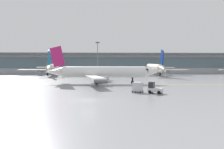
# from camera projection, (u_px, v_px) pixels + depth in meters

# --- Properties ---
(ground_plane) EXTENTS (400.00, 400.00, 0.00)m
(ground_plane) POSITION_uv_depth(u_px,v_px,m) (89.00, 100.00, 37.75)
(ground_plane) COLOR gray
(taxiway_centreline_stripe) EXTENTS (109.63, 9.77, 0.01)m
(taxiway_centreline_stripe) POSITION_uv_depth(u_px,v_px,m) (104.00, 84.00, 62.73)
(taxiway_centreline_stripe) COLOR yellow
(taxiway_centreline_stripe) RESTS_ON ground_plane
(terminal_concourse) EXTENTS (222.44, 11.00, 9.60)m
(terminal_concourse) POSITION_uv_depth(u_px,v_px,m) (94.00, 63.00, 121.87)
(terminal_concourse) COLOR #B2B7BC
(terminal_concourse) RESTS_ON ground_plane
(gate_airplane_1) EXTENTS (27.93, 30.07, 9.96)m
(gate_airplane_1) POSITION_uv_depth(u_px,v_px,m) (53.00, 68.00, 101.43)
(gate_airplane_1) COLOR silver
(gate_airplane_1) RESTS_ON ground_plane
(gate_airplane_2) EXTENTS (27.85, 29.86, 9.92)m
(gate_airplane_2) POSITION_uv_depth(u_px,v_px,m) (154.00, 68.00, 99.92)
(gate_airplane_2) COLOR silver
(gate_airplane_2) RESTS_ON ground_plane
(taxiing_regional_jet) EXTENTS (29.69, 27.50, 9.83)m
(taxiing_regional_jet) POSITION_uv_depth(u_px,v_px,m) (102.00, 72.00, 64.56)
(taxiing_regional_jet) COLOR white
(taxiing_regional_jet) RESTS_ON ground_plane
(baggage_tug) EXTENTS (2.95, 2.56, 2.10)m
(baggage_tug) POSITION_uv_depth(u_px,v_px,m) (154.00, 89.00, 45.72)
(baggage_tug) COLOR silver
(baggage_tug) RESTS_ON ground_plane
(cargo_dolly_lead) EXTENTS (2.62, 2.45, 1.94)m
(cargo_dolly_lead) POSITION_uv_depth(u_px,v_px,m) (138.00, 87.00, 47.19)
(cargo_dolly_lead) COLOR #595B60
(cargo_dolly_lead) RESTS_ON ground_plane
(apron_light_mast_1) EXTENTS (1.80, 0.36, 14.31)m
(apron_light_mast_1) POSITION_uv_depth(u_px,v_px,m) (98.00, 56.00, 112.61)
(apron_light_mast_1) COLOR gray
(apron_light_mast_1) RESTS_ON ground_plane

